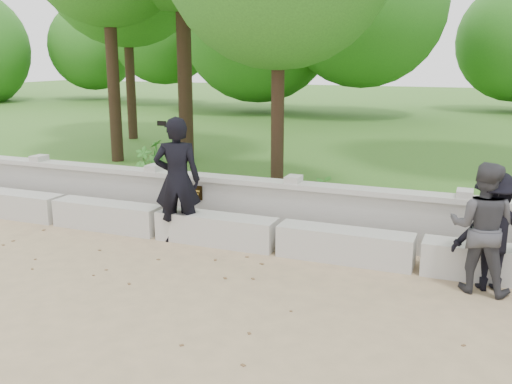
# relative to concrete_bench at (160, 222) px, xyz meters

# --- Properties ---
(ground) EXTENTS (80.00, 80.00, 0.00)m
(ground) POSITION_rel_concrete_bench_xyz_m (-0.00, -1.90, -0.22)
(ground) COLOR tan
(ground) RESTS_ON ground
(lawn) EXTENTS (40.00, 22.00, 0.25)m
(lawn) POSITION_rel_concrete_bench_xyz_m (-0.00, 12.10, -0.10)
(lawn) COLOR #316C20
(lawn) RESTS_ON ground
(concrete_bench) EXTENTS (11.90, 0.45, 0.45)m
(concrete_bench) POSITION_rel_concrete_bench_xyz_m (0.00, 0.00, 0.00)
(concrete_bench) COLOR #B4B2AA
(concrete_bench) RESTS_ON ground
(parapet_wall) EXTENTS (12.50, 0.35, 0.90)m
(parapet_wall) POSITION_rel_concrete_bench_xyz_m (0.00, 0.70, 0.24)
(parapet_wall) COLOR #A9A7A0
(parapet_wall) RESTS_ON ground
(man_main) EXTENTS (0.83, 0.77, 1.93)m
(man_main) POSITION_rel_concrete_bench_xyz_m (0.41, -0.10, 0.74)
(man_main) COLOR black
(man_main) RESTS_ON ground
(visitor_left) EXTENTS (0.85, 0.70, 1.60)m
(visitor_left) POSITION_rel_concrete_bench_xyz_m (4.75, -0.42, 0.57)
(visitor_left) COLOR #39393D
(visitor_left) RESTS_ON ground
(visitor_mid) EXTENTS (1.08, 0.84, 1.46)m
(visitor_mid) POSITION_rel_concrete_bench_xyz_m (4.88, -0.30, 0.51)
(visitor_mid) COLOR black
(visitor_mid) RESTS_ON ground
(shrub_a) EXTENTS (0.41, 0.35, 0.66)m
(shrub_a) POSITION_rel_concrete_bench_xyz_m (-2.11, 2.84, 0.36)
(shrub_a) COLOR #3D882E
(shrub_a) RESTS_ON lawn
(shrub_b) EXTENTS (0.43, 0.44, 0.62)m
(shrub_b) POSITION_rel_concrete_bench_xyz_m (-1.30, 1.40, 0.34)
(shrub_b) COLOR #3D882E
(shrub_b) RESTS_ON lawn
(shrub_c) EXTENTS (0.70, 0.69, 0.59)m
(shrub_c) POSITION_rel_concrete_bench_xyz_m (2.44, 1.40, 0.32)
(shrub_c) COLOR #3D882E
(shrub_c) RESTS_ON lawn
(shrub_d) EXTENTS (0.36, 0.40, 0.62)m
(shrub_d) POSITION_rel_concrete_bench_xyz_m (-2.54, 4.04, 0.34)
(shrub_d) COLOR #3D882E
(shrub_d) RESTS_ON lawn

